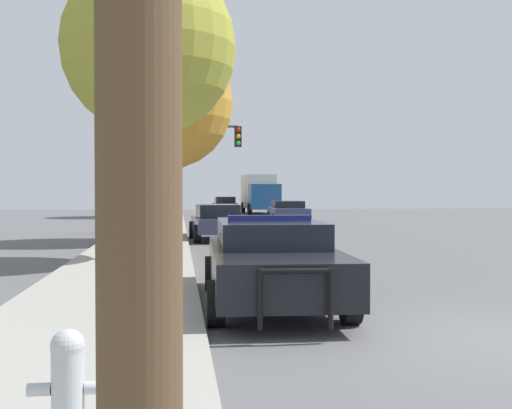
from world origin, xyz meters
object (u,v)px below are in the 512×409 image
(fire_hydrant, at_px, (68,384))
(box_truck, at_px, (259,193))
(car_background_distant, at_px, (225,205))
(tree_sidewalk_near, at_px, (149,48))
(car_background_oncoming, at_px, (288,212))
(police_car, at_px, (271,259))
(tree_sidewalk_far, at_px, (151,146))
(traffic_light, at_px, (197,154))
(car_background_midblock, at_px, (217,221))
(tree_sidewalk_mid, at_px, (166,103))

(fire_hydrant, xyz_separation_m, box_truck, (7.17, 46.15, 1.10))
(car_background_distant, distance_m, tree_sidewalk_near, 34.41)
(car_background_oncoming, bearing_deg, tree_sidewalk_near, 72.52)
(police_car, relative_size, car_background_distant, 1.27)
(tree_sidewalk_far, bearing_deg, traffic_light, -81.01)
(traffic_light, xyz_separation_m, car_background_oncoming, (5.11, 6.08, -2.76))
(car_background_oncoming, xyz_separation_m, box_truck, (0.50, 16.36, 0.96))
(police_car, height_order, fire_hydrant, police_car)
(fire_hydrant, xyz_separation_m, tree_sidewalk_far, (-1.07, 40.32, 4.35))
(traffic_light, xyz_separation_m, car_background_midblock, (0.63, -4.30, -2.75))
(car_background_distant, bearing_deg, traffic_light, -97.97)
(police_car, height_order, car_background_midblock, police_car)
(traffic_light, bearing_deg, tree_sidewalk_far, 98.99)
(tree_sidewalk_far, bearing_deg, car_background_midblock, -81.15)
(car_background_distant, bearing_deg, tree_sidewalk_far, -135.00)
(traffic_light, xyz_separation_m, tree_sidewalk_far, (-2.63, 16.60, 1.45))
(car_background_distant, bearing_deg, car_background_oncoming, -82.63)
(police_car, xyz_separation_m, fire_hydrant, (-2.25, -5.90, -0.18))
(car_background_oncoming, xyz_separation_m, tree_sidewalk_near, (-6.65, -17.69, 4.78))
(fire_hydrant, distance_m, tree_sidewalk_mid, 19.36)
(police_car, xyz_separation_m, car_background_oncoming, (4.42, 23.89, -0.03))
(traffic_light, bearing_deg, car_background_midblock, -81.67)
(fire_hydrant, bearing_deg, car_background_midblock, 83.58)
(police_car, relative_size, car_background_oncoming, 1.15)
(traffic_light, bearing_deg, box_truck, 75.96)
(police_car, xyz_separation_m, car_background_distant, (2.13, 40.00, -0.01))
(car_background_distant, height_order, tree_sidewalk_near, tree_sidewalk_near)
(car_background_midblock, height_order, tree_sidewalk_far, tree_sidewalk_far)
(car_background_oncoming, xyz_separation_m, tree_sidewalk_far, (-7.74, 10.52, 4.20))
(box_truck, bearing_deg, car_background_midblock, 79.45)
(traffic_light, height_order, tree_sidewalk_mid, tree_sidewalk_mid)
(police_car, distance_m, tree_sidewalk_mid, 13.76)
(car_background_midblock, bearing_deg, box_truck, 76.87)
(car_background_midblock, height_order, box_truck, box_truck)
(car_background_distant, relative_size, car_background_midblock, 1.02)
(police_car, bearing_deg, fire_hydrant, 71.02)
(box_truck, distance_m, tree_sidewalk_near, 35.00)
(traffic_light, bearing_deg, police_car, -87.77)
(car_background_oncoming, xyz_separation_m, tree_sidewalk_mid, (-6.35, -10.96, 4.30))
(traffic_light, height_order, car_background_distant, traffic_light)
(car_background_distant, distance_m, car_background_midblock, 26.57)
(car_background_midblock, relative_size, tree_sidewalk_far, 0.55)
(police_car, height_order, car_background_oncoming, police_car)
(tree_sidewalk_mid, xyz_separation_m, tree_sidewalk_near, (-0.30, -6.73, 0.48))
(car_background_midblock, bearing_deg, car_background_distant, 82.70)
(traffic_light, height_order, car_background_midblock, traffic_light)
(police_car, bearing_deg, tree_sidewalk_near, -68.35)
(car_background_midblock, bearing_deg, fire_hydrant, -98.99)
(box_truck, height_order, tree_sidewalk_near, tree_sidewalk_near)
(car_background_distant, xyz_separation_m, car_background_oncoming, (2.29, -16.11, -0.02))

